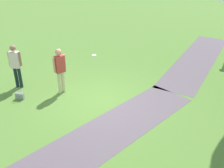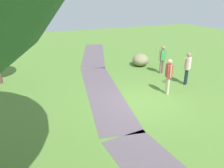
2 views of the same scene
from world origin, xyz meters
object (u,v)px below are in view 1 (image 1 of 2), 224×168
(man_near_boulder, at_px, (60,68))
(handbag_on_grass, at_px, (20,96))
(woman_with_handbag, at_px, (16,63))
(frisbee_on_grass, at_px, (94,55))

(man_near_boulder, height_order, handbag_on_grass, man_near_boulder)
(woman_with_handbag, relative_size, man_near_boulder, 1.00)
(handbag_on_grass, bearing_deg, man_near_boulder, 142.05)
(handbag_on_grass, height_order, frisbee_on_grass, handbag_on_grass)
(woman_with_handbag, bearing_deg, handbag_on_grass, 50.52)
(handbag_on_grass, distance_m, frisbee_on_grass, 5.13)
(woman_with_handbag, xyz_separation_m, frisbee_on_grass, (-4.48, 0.49, -1.04))
(woman_with_handbag, distance_m, handbag_on_grass, 1.35)
(woman_with_handbag, bearing_deg, frisbee_on_grass, 173.77)
(handbag_on_grass, bearing_deg, woman_with_handbag, -129.48)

